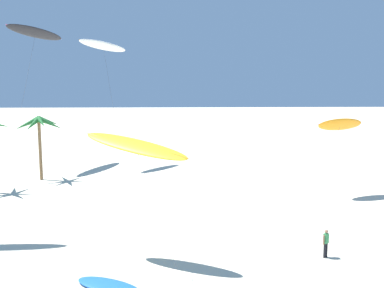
% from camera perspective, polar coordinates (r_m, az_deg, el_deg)
% --- Properties ---
extents(palm_tree_3, '(4.78, 4.76, 6.47)m').
position_cam_1_polar(palm_tree_3, '(48.43, -18.37, 2.16)').
color(palm_tree_3, olive).
rests_on(palm_tree_3, ground).
extents(flying_kite_0, '(5.11, 12.99, 16.18)m').
position_cam_1_polar(flying_kite_0, '(56.11, -18.69, 12.85)').
color(flying_kite_0, black).
rests_on(flying_kite_0, ground).
extents(flying_kite_1, '(4.84, 4.90, 7.01)m').
position_cam_1_polar(flying_kite_1, '(41.76, 17.75, 2.31)').
color(flying_kite_1, orange).
rests_on(flying_kite_1, ground).
extents(flying_kite_3, '(6.29, 8.70, 7.45)m').
position_cam_1_polar(flying_kite_3, '(25.48, -6.95, -0.25)').
color(flying_kite_3, yellow).
rests_on(flying_kite_3, ground).
extents(flying_kite_4, '(5.67, 10.23, 14.72)m').
position_cam_1_polar(flying_kite_4, '(54.25, -10.87, 11.79)').
color(flying_kite_4, white).
rests_on(flying_kite_4, ground).
extents(grounded_kite_3, '(3.89, 3.00, 0.24)m').
position_cam_1_polar(grounded_kite_3, '(24.29, -10.22, -16.77)').
color(grounded_kite_3, blue).
rests_on(grounded_kite_3, ground).
extents(person_foreground_walker, '(0.43, 0.34, 1.67)m').
position_cam_1_polar(person_foreground_walker, '(28.29, 16.14, -11.53)').
color(person_foreground_walker, black).
rests_on(person_foreground_walker, ground).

